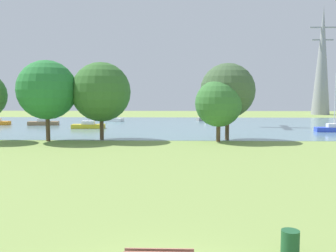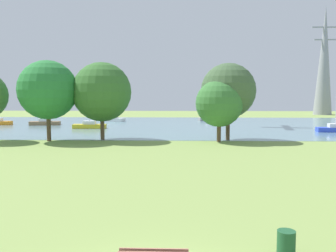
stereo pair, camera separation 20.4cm
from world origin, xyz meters
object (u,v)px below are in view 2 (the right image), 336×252
Objects in this scene: sailboat_brown at (45,122)px; sailboat_gray at (211,118)px; litter_bin at (286,243)px; sailboat_yellow at (90,125)px; tree_west_near at (219,103)px; sailboat_white at (112,119)px; sailboat_blue at (335,129)px; electricity_pylon at (324,60)px; tree_west_far at (48,90)px; tree_east_far at (102,92)px; tree_east_near at (228,91)px.

sailboat_brown is 30.05m from sailboat_gray.
litter_bin is 45.16m from sailboat_yellow.
litter_bin is 53.87m from sailboat_brown.
sailboat_yellow is at bearing 111.75° from litter_bin.
sailboat_white is at bearing 120.25° from tree_west_near.
sailboat_gray is 25.46m from sailboat_blue.
electricity_pylon is at bearing 38.74° from sailboat_yellow.
electricity_pylon is at bearing 30.27° from sailboat_brown.
sailboat_yellow is 15.51m from tree_west_far.
sailboat_brown is at bearing 147.71° from sailboat_yellow.
sailboat_brown reaches higher than tree_west_near.
tree_east_far is 1.30× the size of tree_west_near.
electricity_pylon is (57.32, 33.46, 12.91)m from sailboat_brown.
sailboat_yellow reaches higher than litter_bin.
electricity_pylon is (43.75, 52.33, 8.12)m from tree_east_far.
sailboat_yellow is 22.96m from tree_west_near.
sailboat_gray is at bearing -142.85° from electricity_pylon.
sailboat_yellow is 0.64× the size of tree_west_far.
tree_east_far is (-29.14, -9.33, 4.78)m from sailboat_blue.
sailboat_blue reaches higher than sailboat_yellow.
tree_west_near is 0.78× the size of tree_east_near.
sailboat_brown is at bearing 118.23° from litter_bin.
sailboat_yellow is 34.21m from sailboat_blue.
sailboat_blue is (33.35, -18.50, 0.02)m from sailboat_white.
tree_west_far is 18.19m from tree_west_near.
sailboat_gray is 0.75× the size of tree_west_far.
sailboat_yellow is 0.70× the size of sailboat_blue.
litter_bin is at bearing -93.67° from tree_east_near.
sailboat_blue is at bearing -6.75° from sailboat_yellow.
sailboat_brown is 0.80× the size of tree_east_far.
sailboat_white is 28.55m from tree_east_far.
tree_east_near is (1.11, 1.40, 1.34)m from tree_west_near.
sailboat_brown is at bearing -149.73° from electricity_pylon.
tree_west_far is at bearing -166.51° from tree_east_far.
sailboat_brown is 23.73m from tree_east_far.
electricity_pylon reaches higher than tree_east_far.
tree_west_near is at bearing -128.42° from tree_east_near.
sailboat_gray is 0.77× the size of tree_east_near.
tree_west_near is at bearing 88.45° from litter_bin.
tree_east_far is at bearing -129.90° from electricity_pylon.
tree_west_far is 0.32× the size of electricity_pylon.
sailboat_white is at bearing 87.49° from tree_west_far.
sailboat_blue is at bearing 17.08° from tree_west_far.
tree_west_far reaches higher than litter_bin.
electricity_pylon is (14.61, 43.00, 12.90)m from sailboat_blue.
sailboat_blue is at bearing -54.41° from sailboat_gray.
sailboat_white is 33.66m from tree_west_near.
litter_bin is 0.10× the size of sailboat_blue.
litter_bin is 27.75m from tree_west_near.
sailboat_brown is 0.81× the size of tree_east_near.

